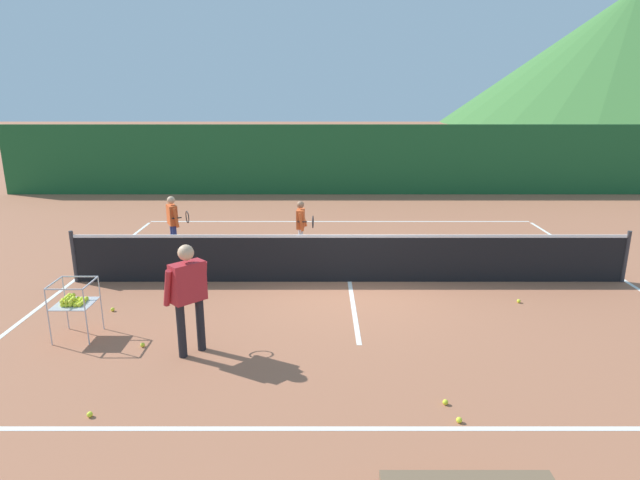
% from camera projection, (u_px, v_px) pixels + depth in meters
% --- Properties ---
extents(ground_plane, '(120.00, 120.00, 0.00)m').
position_uv_depth(ground_plane, '(351.00, 282.00, 10.65)').
color(ground_plane, '#A86647').
extents(line_baseline_near, '(11.11, 0.08, 0.01)m').
position_uv_depth(line_baseline_near, '(374.00, 429.00, 5.99)').
color(line_baseline_near, white).
rests_on(line_baseline_near, ground).
extents(line_baseline_far, '(11.11, 0.08, 0.01)m').
position_uv_depth(line_baseline_far, '(342.00, 221.00, 15.60)').
color(line_baseline_far, white).
rests_on(line_baseline_far, ground).
extents(line_sideline_west, '(0.08, 9.97, 0.01)m').
position_uv_depth(line_sideline_west, '(75.00, 281.00, 10.67)').
color(line_sideline_west, white).
rests_on(line_sideline_west, ground).
extents(line_sideline_east, '(0.08, 9.97, 0.01)m').
position_uv_depth(line_sideline_east, '(629.00, 282.00, 10.63)').
color(line_sideline_east, white).
rests_on(line_sideline_east, ground).
extents(line_service_center, '(0.08, 5.56, 0.01)m').
position_uv_depth(line_service_center, '(351.00, 282.00, 10.65)').
color(line_service_center, white).
rests_on(line_service_center, ground).
extents(tennis_net, '(11.02, 0.08, 1.05)m').
position_uv_depth(tennis_net, '(352.00, 258.00, 10.52)').
color(tennis_net, '#333338').
rests_on(tennis_net, ground).
extents(instructor, '(0.61, 0.77, 1.64)m').
position_uv_depth(instructor, '(190.00, 289.00, 7.50)').
color(instructor, black).
rests_on(instructor, ground).
extents(student_0, '(0.62, 0.55, 1.34)m').
position_uv_depth(student_0, '(175.00, 218.00, 12.48)').
color(student_0, navy).
rests_on(student_0, ground).
extents(student_1, '(0.40, 0.62, 1.26)m').
position_uv_depth(student_1, '(303.00, 222.00, 12.32)').
color(student_1, silver).
rests_on(student_1, ground).
extents(ball_cart, '(0.58, 0.58, 0.90)m').
position_uv_depth(ball_cart, '(75.00, 301.00, 8.11)').
color(ball_cart, '#B7B7BC').
rests_on(ball_cart, ground).
extents(tennis_ball_0, '(0.07, 0.07, 0.07)m').
position_uv_depth(tennis_ball_0, '(145.00, 345.00, 7.92)').
color(tennis_ball_0, yellow).
rests_on(tennis_ball_0, ground).
extents(tennis_ball_1, '(0.07, 0.07, 0.07)m').
position_uv_depth(tennis_ball_1, '(461.00, 420.00, 6.09)').
color(tennis_ball_1, yellow).
rests_on(tennis_ball_1, ground).
extents(tennis_ball_2, '(0.07, 0.07, 0.07)m').
position_uv_depth(tennis_ball_2, '(521.00, 301.00, 9.56)').
color(tennis_ball_2, yellow).
rests_on(tennis_ball_2, ground).
extents(tennis_ball_3, '(0.07, 0.07, 0.07)m').
position_uv_depth(tennis_ball_3, '(447.00, 402.00, 6.45)').
color(tennis_ball_3, yellow).
rests_on(tennis_ball_3, ground).
extents(tennis_ball_4, '(0.07, 0.07, 0.07)m').
position_uv_depth(tennis_ball_4, '(92.00, 414.00, 6.22)').
color(tennis_ball_4, yellow).
rests_on(tennis_ball_4, ground).
extents(tennis_ball_5, '(0.07, 0.07, 0.07)m').
position_uv_depth(tennis_ball_5, '(115.00, 309.00, 9.22)').
color(tennis_ball_5, yellow).
rests_on(tennis_ball_5, ground).
extents(windscreen_fence, '(24.45, 0.08, 2.55)m').
position_uv_depth(windscreen_fence, '(338.00, 160.00, 19.44)').
color(windscreen_fence, '#1E5B2D').
rests_on(windscreen_fence, ground).
extents(hill_0, '(43.00, 43.00, 15.37)m').
position_uv_depth(hill_0, '(632.00, 57.00, 62.51)').
color(hill_0, '#427A38').
rests_on(hill_0, ground).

